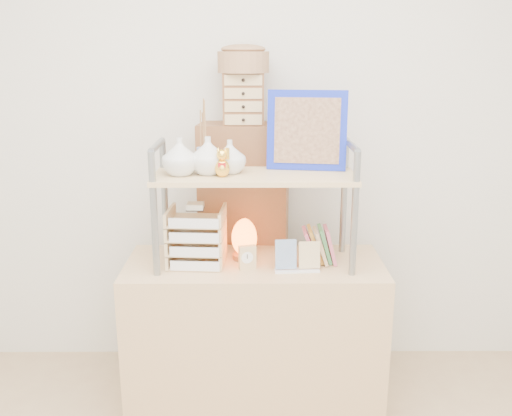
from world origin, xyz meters
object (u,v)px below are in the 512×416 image
(cabinet, at_px, (244,251))
(letter_tray, at_px, (196,240))
(desk, at_px, (255,335))
(salt_lamp, at_px, (244,238))

(cabinet, bearing_deg, letter_tray, -112.16)
(desk, bearing_deg, salt_lamp, 133.32)
(desk, xyz_separation_m, salt_lamp, (-0.05, 0.05, 0.48))
(cabinet, bearing_deg, desk, -75.52)
(desk, relative_size, cabinet, 0.89)
(salt_lamp, bearing_deg, desk, -46.68)
(desk, height_order, salt_lamp, salt_lamp)
(desk, bearing_deg, cabinet, 98.11)
(letter_tray, distance_m, salt_lamp, 0.23)
(desk, relative_size, letter_tray, 4.09)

